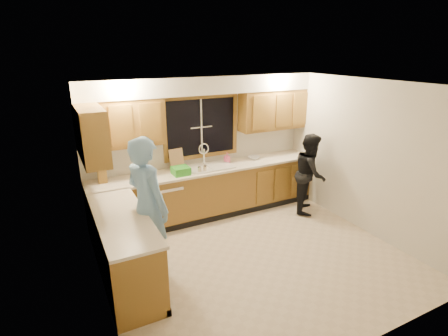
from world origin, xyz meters
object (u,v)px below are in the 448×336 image
object	(u,v)px
dishwasher	(164,203)
woman	(310,173)
stove	(134,273)
bowl	(254,158)
man	(148,207)
dish_crate	(181,171)
sink	(208,170)
knife_block	(102,175)
soap_bottle	(227,158)

from	to	relation	value
dishwasher	woman	bearing A→B (deg)	-14.54
stove	bowl	world-z (taller)	bowl
man	dish_crate	size ratio (longest dim) A/B	6.87
sink	dish_crate	bearing A→B (deg)	-168.20
man	woman	world-z (taller)	man
man	sink	bearing A→B (deg)	-72.34
sink	bowl	world-z (taller)	sink
sink	bowl	size ratio (longest dim) A/B	3.98
bowl	knife_block	bearing A→B (deg)	179.47
man	bowl	size ratio (longest dim) A/B	8.88
woman	soap_bottle	size ratio (longest dim) A/B	7.80
sink	dishwasher	bearing A→B (deg)	-179.01
knife_block	soap_bottle	bearing A→B (deg)	0.63
dishwasher	stove	size ratio (longest dim) A/B	0.91
knife_block	man	bearing A→B (deg)	-73.87
man	soap_bottle	distance (m)	2.28
dish_crate	soap_bottle	size ratio (longest dim) A/B	1.46
dishwasher	soap_bottle	xyz separation A→B (m)	(1.27, 0.11, 0.61)
stove	soap_bottle	xyz separation A→B (m)	(2.22, 1.92, 0.57)
sink	man	distance (m)	1.88
dishwasher	dish_crate	world-z (taller)	dish_crate
sink	dish_crate	xyz separation A→B (m)	(-0.56, -0.12, 0.12)
man	knife_block	size ratio (longest dim) A/B	7.79
sink	dishwasher	world-z (taller)	sink
stove	dish_crate	world-z (taller)	dish_crate
dishwasher	bowl	bearing A→B (deg)	2.49
dishwasher	knife_block	distance (m)	1.15
dishwasher	bowl	size ratio (longest dim) A/B	3.80
knife_block	soap_bottle	xyz separation A→B (m)	(2.22, 0.00, -0.03)
sink	woman	size ratio (longest dim) A/B	0.58
man	dish_crate	bearing A→B (deg)	-61.01
man	knife_block	distance (m)	1.36
woman	knife_block	bearing A→B (deg)	118.77
stove	dishwasher	bearing A→B (deg)	62.31
knife_block	dish_crate	xyz separation A→B (m)	(1.23, -0.21, -0.06)
dishwasher	dish_crate	distance (m)	0.65
dishwasher	soap_bottle	size ratio (longest dim) A/B	4.29
sink	dishwasher	distance (m)	0.96
knife_block	soap_bottle	world-z (taller)	knife_block
woman	bowl	size ratio (longest dim) A/B	6.90
stove	woman	distance (m)	3.74
dish_crate	knife_block	bearing A→B (deg)	170.40
bowl	sink	bearing A→B (deg)	-176.23
dishwasher	man	world-z (taller)	man
stove	dish_crate	size ratio (longest dim) A/B	3.22
dishwasher	man	distance (m)	1.45
bowl	woman	bearing A→B (deg)	-44.77
bowl	dishwasher	bearing A→B (deg)	-177.51
bowl	soap_bottle	bearing A→B (deg)	176.99
sink	soap_bottle	bearing A→B (deg)	12.64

